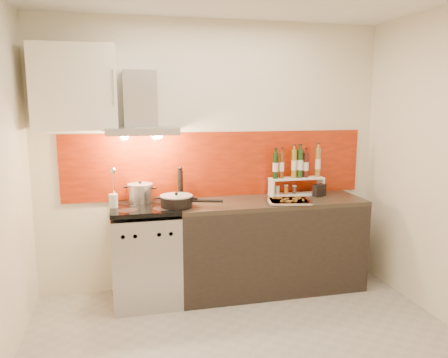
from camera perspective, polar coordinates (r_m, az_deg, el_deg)
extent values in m
plane|color=#9E9991|center=(3.45, 3.91, -22.04)|extent=(3.40, 3.40, 0.00)
cube|color=silver|center=(4.31, -1.37, 2.98)|extent=(3.40, 0.02, 2.60)
cube|color=maroon|center=(4.32, -0.69, 1.92)|extent=(3.00, 0.02, 0.64)
cube|color=#B7B7BA|center=(4.14, -10.12, -10.04)|extent=(0.60, 0.60, 0.84)
cube|color=black|center=(3.90, -9.83, -12.72)|extent=(0.50, 0.02, 0.40)
cube|color=#B7B7BA|center=(3.77, -10.01, -7.24)|extent=(0.56, 0.02, 0.12)
cube|color=#FF190C|center=(3.76, -10.00, -7.26)|extent=(0.10, 0.01, 0.04)
cube|color=black|center=(4.00, -10.33, -3.70)|extent=(0.60, 0.60, 0.04)
cube|color=black|center=(4.35, 6.03, -8.77)|extent=(1.80, 0.60, 0.86)
cube|color=#2D251B|center=(4.23, 6.15, -2.99)|extent=(1.80, 0.60, 0.04)
cube|color=#B7B7BA|center=(3.95, -10.68, 6.24)|extent=(0.62, 0.50, 0.06)
cube|color=#B7B7BA|center=(4.09, -10.91, 10.29)|extent=(0.30, 0.18, 0.50)
sphere|color=#FFD18C|center=(3.95, -12.85, 5.58)|extent=(0.07, 0.07, 0.07)
sphere|color=#FFD18C|center=(3.96, -8.48, 5.74)|extent=(0.07, 0.07, 0.07)
cube|color=white|center=(4.03, -18.89, 11.23)|extent=(0.70, 0.35, 0.72)
cylinder|color=#B7B7BA|center=(4.14, -10.88, -1.85)|extent=(0.23, 0.23, 0.16)
cylinder|color=#99999E|center=(4.13, -10.91, -0.70)|extent=(0.23, 0.23, 0.01)
sphere|color=black|center=(4.12, -10.92, -0.41)|extent=(0.03, 0.03, 0.03)
cylinder|color=black|center=(3.91, -6.23, -2.93)|extent=(0.28, 0.28, 0.09)
cylinder|color=#99999E|center=(3.90, -6.24, -2.21)|extent=(0.29, 0.29, 0.01)
sphere|color=black|center=(3.90, -6.25, -1.88)|extent=(0.03, 0.03, 0.03)
cylinder|color=black|center=(3.88, -2.16, -2.87)|extent=(0.27, 0.11, 0.03)
cylinder|color=silver|center=(3.97, -14.25, -2.84)|extent=(0.08, 0.08, 0.13)
cylinder|color=silver|center=(3.94, -14.21, -0.44)|extent=(0.01, 0.06, 0.24)
sphere|color=silver|center=(3.87, -14.29, 1.06)|extent=(0.05, 0.05, 0.05)
cylinder|color=black|center=(4.17, -5.72, -0.84)|extent=(0.05, 0.05, 0.29)
sphere|color=black|center=(4.14, -5.76, 1.38)|extent=(0.04, 0.04, 0.04)
cube|color=white|center=(4.48, 9.39, -1.98)|extent=(0.55, 0.15, 0.01)
cube|color=white|center=(4.37, 6.19, -1.16)|extent=(0.01, 0.15, 0.16)
cube|color=white|center=(4.57, 12.51, -0.85)|extent=(0.02, 0.15, 0.16)
cube|color=white|center=(4.45, 9.45, 0.08)|extent=(0.55, 0.15, 0.02)
cylinder|color=black|center=(4.34, 6.75, 1.72)|extent=(0.05, 0.05, 0.26)
cylinder|color=#5F3010|center=(4.37, 7.54, 1.78)|extent=(0.05, 0.05, 0.26)
cylinder|color=olive|center=(4.41, 9.12, 1.98)|extent=(0.06, 0.06, 0.29)
cylinder|color=#1A3212|center=(4.44, 9.89, 2.02)|extent=(0.06, 0.06, 0.29)
cylinder|color=#481513|center=(4.46, 10.64, 1.79)|extent=(0.05, 0.05, 0.25)
cylinder|color=olive|center=(4.52, 12.16, 2.12)|extent=(0.05, 0.05, 0.29)
cylinder|color=beige|center=(4.40, 6.99, -1.56)|extent=(0.04, 0.04, 0.07)
cylinder|color=#AC5B1C|center=(4.43, 8.09, -1.44)|extent=(0.04, 0.04, 0.08)
cylinder|color=#473023|center=(4.46, 9.17, -1.45)|extent=(0.04, 0.04, 0.07)
cube|color=black|center=(4.46, 12.35, -1.45)|extent=(0.15, 0.11, 0.12)
cube|color=silver|center=(4.14, 8.41, -2.91)|extent=(0.43, 0.36, 0.01)
cube|color=silver|center=(4.13, 8.41, -2.78)|extent=(0.46, 0.38, 0.01)
cube|color=red|center=(4.13, 8.41, -2.78)|extent=(0.39, 0.31, 0.01)
cube|color=brown|center=(4.16, 9.28, -2.57)|extent=(0.05, 0.04, 0.01)
cube|color=brown|center=(4.15, 8.20, -2.58)|extent=(0.05, 0.04, 0.01)
cube|color=brown|center=(4.07, 8.25, -2.83)|extent=(0.05, 0.02, 0.01)
cube|color=brown|center=(4.12, 10.30, -2.72)|extent=(0.03, 0.05, 0.01)
cube|color=brown|center=(4.06, 7.89, -2.86)|extent=(0.05, 0.02, 0.01)
cube|color=brown|center=(4.06, 7.89, -2.86)|extent=(0.05, 0.04, 0.01)
cube|color=brown|center=(4.05, 7.73, -2.89)|extent=(0.05, 0.02, 0.01)
cube|color=brown|center=(4.17, 7.25, -2.50)|extent=(0.05, 0.02, 0.01)
cube|color=brown|center=(4.06, 8.77, -2.87)|extent=(0.05, 0.02, 0.01)
cube|color=brown|center=(4.18, 6.87, -2.47)|extent=(0.05, 0.02, 0.01)
cube|color=brown|center=(4.23, 9.56, -2.37)|extent=(0.05, 0.02, 0.01)
cube|color=brown|center=(4.04, 8.37, -2.93)|extent=(0.05, 0.04, 0.01)
cube|color=brown|center=(4.07, 9.38, -2.85)|extent=(0.04, 0.05, 0.01)
cube|color=brown|center=(4.19, 9.77, -2.51)|extent=(0.05, 0.03, 0.01)
cube|color=brown|center=(4.18, 6.66, -2.47)|extent=(0.05, 0.02, 0.01)
cube|color=brown|center=(4.10, 7.84, -2.73)|extent=(0.02, 0.05, 0.01)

